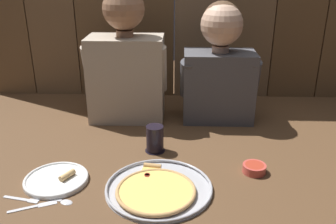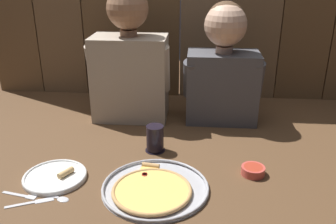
# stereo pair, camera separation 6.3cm
# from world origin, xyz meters

# --- Properties ---
(ground_plane) EXTENTS (3.20, 3.20, 0.00)m
(ground_plane) POSITION_xyz_m (0.00, 0.00, 0.00)
(ground_plane) COLOR brown
(pizza_tray) EXTENTS (0.38, 0.38, 0.03)m
(pizza_tray) POSITION_xyz_m (-0.04, -0.19, 0.01)
(pizza_tray) COLOR #B2B2B7
(pizza_tray) RESTS_ON ground
(dinner_plate) EXTENTS (0.23, 0.23, 0.03)m
(dinner_plate) POSITION_xyz_m (-0.41, -0.14, 0.01)
(dinner_plate) COLOR white
(dinner_plate) RESTS_ON ground
(drinking_glass) EXTENTS (0.08, 0.08, 0.11)m
(drinking_glass) POSITION_xyz_m (-0.06, 0.10, 0.06)
(drinking_glass) COLOR black
(drinking_glass) RESTS_ON ground
(dipping_bowl) EXTENTS (0.09, 0.09, 0.03)m
(dipping_bowl) POSITION_xyz_m (0.32, -0.05, 0.02)
(dipping_bowl) COLOR #CC4C42
(dipping_bowl) RESTS_ON ground
(table_fork) EXTENTS (0.13, 0.04, 0.01)m
(table_fork) POSITION_xyz_m (-0.49, -0.25, 0.00)
(table_fork) COLOR silver
(table_fork) RESTS_ON ground
(table_knife) EXTENTS (0.15, 0.08, 0.01)m
(table_knife) POSITION_xyz_m (-0.44, -0.29, 0.00)
(table_knife) COLOR silver
(table_knife) RESTS_ON ground
(table_spoon) EXTENTS (0.14, 0.07, 0.01)m
(table_spoon) POSITION_xyz_m (-0.36, -0.26, 0.00)
(table_spoon) COLOR silver
(table_spoon) RESTS_ON ground
(diner_left) EXTENTS (0.40, 0.22, 0.64)m
(diner_left) POSITION_xyz_m (-0.23, 0.46, 0.30)
(diner_left) COLOR #B2A38E
(diner_left) RESTS_ON ground
(diner_right) EXTENTS (0.38, 0.21, 0.58)m
(diner_right) POSITION_xyz_m (0.23, 0.46, 0.28)
(diner_right) COLOR #4C4C51
(diner_right) RESTS_ON ground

